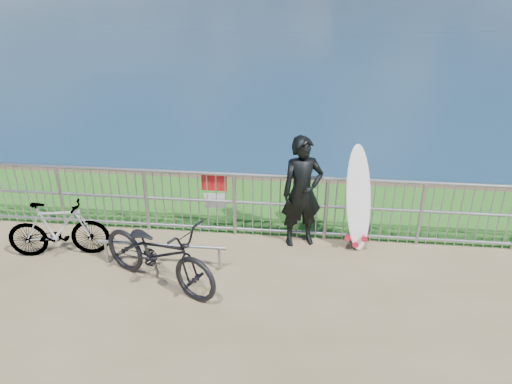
# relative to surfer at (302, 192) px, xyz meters

# --- Properties ---
(grass_strip) EXTENTS (120.00, 120.00, 0.00)m
(grass_strip) POSITION_rel_surfer_xyz_m (-0.60, 1.25, -0.90)
(grass_strip) COLOR #1D5517
(grass_strip) RESTS_ON ground
(railing) EXTENTS (10.06, 0.10, 1.13)m
(railing) POSITION_rel_surfer_xyz_m (-0.60, 0.15, -0.33)
(railing) COLOR gray
(railing) RESTS_ON ground
(surfer) EXTENTS (0.77, 0.63, 1.83)m
(surfer) POSITION_rel_surfer_xyz_m (0.00, 0.00, 0.00)
(surfer) COLOR black
(surfer) RESTS_ON ground
(surfboard) EXTENTS (0.58, 0.56, 1.71)m
(surfboard) POSITION_rel_surfer_xyz_m (0.88, -0.01, -0.13)
(surfboard) COLOR white
(surfboard) RESTS_ON ground
(bicycle_near) EXTENTS (2.11, 1.52, 1.06)m
(bicycle_near) POSITION_rel_surfer_xyz_m (-1.96, -1.36, -0.39)
(bicycle_near) COLOR black
(bicycle_near) RESTS_ON ground
(bicycle_far) EXTENTS (1.60, 0.72, 0.93)m
(bicycle_far) POSITION_rel_surfer_xyz_m (-3.72, -0.79, -0.45)
(bicycle_far) COLOR black
(bicycle_far) RESTS_ON ground
(bike_rack) EXTENTS (1.95, 0.05, 0.40)m
(bike_rack) POSITION_rel_surfer_xyz_m (-2.05, -0.93, -0.58)
(bike_rack) COLOR gray
(bike_rack) RESTS_ON ground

